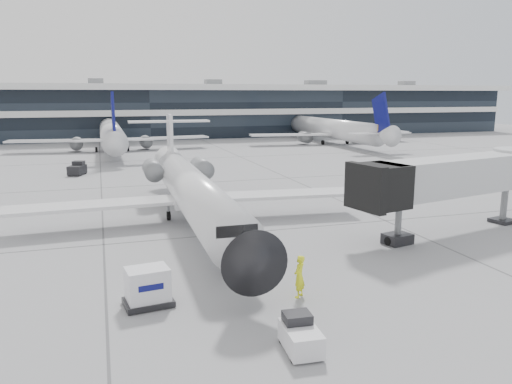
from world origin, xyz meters
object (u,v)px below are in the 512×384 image
object	(u,v)px
ramp_worker	(299,276)
cargo_uld	(148,287)
jet_bridge	(465,175)
regional_jet	(192,189)
baggage_tug	(300,335)

from	to	relation	value
ramp_worker	cargo_uld	distance (m)	6.83
jet_bridge	ramp_worker	world-z (taller)	jet_bridge
regional_jet	baggage_tug	world-z (taller)	regional_jet
baggage_tug	cargo_uld	world-z (taller)	cargo_uld
ramp_worker	cargo_uld	world-z (taller)	ramp_worker
regional_jet	ramp_worker	xyz separation A→B (m)	(2.28, -14.92, -1.51)
ramp_worker	cargo_uld	bearing A→B (deg)	-52.62
regional_jet	jet_bridge	bearing A→B (deg)	-22.96
regional_jet	ramp_worker	size ratio (longest dim) A/B	15.91
ramp_worker	baggage_tug	xyz separation A→B (m)	(-1.81, -4.55, -0.42)
ramp_worker	baggage_tug	size ratio (longest dim) A/B	0.96
baggage_tug	cargo_uld	size ratio (longest dim) A/B	0.92
regional_jet	baggage_tug	xyz separation A→B (m)	(0.47, -19.47, -1.93)
ramp_worker	baggage_tug	distance (m)	4.91
ramp_worker	baggage_tug	bearing A→B (deg)	24.91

